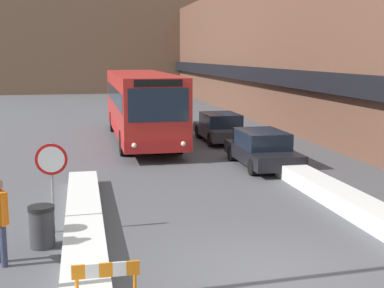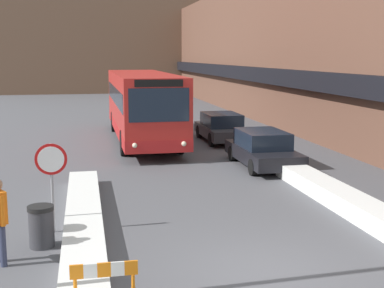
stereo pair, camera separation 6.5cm
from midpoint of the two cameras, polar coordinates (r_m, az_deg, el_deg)
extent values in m
plane|color=#515156|center=(11.05, 8.33, -13.37)|extent=(160.00, 160.00, 0.00)
cube|color=brown|center=(36.18, 10.67, 9.96)|extent=(5.00, 60.00, 9.34)
cube|color=black|center=(35.27, 6.41, 7.44)|extent=(0.50, 60.00, 0.90)
cube|color=brown|center=(64.49, -8.51, 13.33)|extent=(26.00, 8.00, 17.41)
cube|color=silver|center=(12.28, -11.31, -10.11)|extent=(0.90, 12.88, 0.38)
cube|color=red|center=(26.69, -5.26, 4.41)|extent=(2.68, 12.17, 2.91)
cube|color=red|center=(26.82, -5.23, 1.86)|extent=(2.70, 12.19, 0.51)
cube|color=#192333|center=(26.66, -5.28, 5.28)|extent=(2.71, 11.19, 0.80)
cube|color=#192333|center=(20.63, -3.44, 4.16)|extent=(2.36, 0.03, 1.31)
cube|color=black|center=(20.57, -3.46, 6.49)|extent=(1.88, 0.03, 0.28)
sphere|color=#F2EAC6|center=(20.71, -6.04, -0.15)|extent=(0.20, 0.20, 0.20)
sphere|color=#F2EAC6|center=(20.97, -0.78, 0.02)|extent=(0.20, 0.20, 0.20)
cylinder|color=black|center=(23.02, -7.21, 0.13)|extent=(0.28, 1.12, 1.12)
cylinder|color=black|center=(23.32, -1.22, 0.32)|extent=(0.28, 1.12, 1.12)
cylinder|color=black|center=(30.48, -8.28, 2.39)|extent=(0.28, 1.12, 1.12)
cylinder|color=black|center=(30.71, -3.72, 2.52)|extent=(0.28, 1.12, 1.12)
cube|color=black|center=(20.76, 7.66, -1.06)|extent=(1.84, 4.43, 0.52)
cube|color=#192333|center=(20.77, 7.60, 0.55)|extent=(1.62, 2.44, 0.63)
cylinder|color=black|center=(19.84, 11.23, -2.25)|extent=(0.20, 0.60, 0.60)
cylinder|color=black|center=(19.26, 6.62, -2.48)|extent=(0.20, 0.60, 0.60)
cylinder|color=black|center=(22.35, 8.54, -0.86)|extent=(0.20, 0.60, 0.60)
cylinder|color=black|center=(21.84, 4.40, -1.02)|extent=(0.20, 0.60, 0.60)
cube|color=#38383D|center=(26.69, 3.27, 1.38)|extent=(1.88, 4.43, 0.50)
cube|color=#192333|center=(26.72, 3.22, 2.62)|extent=(1.66, 2.44, 0.63)
cylinder|color=black|center=(25.65, 5.91, 0.59)|extent=(0.20, 0.66, 0.66)
cylinder|color=black|center=(25.19, 2.16, 0.48)|extent=(0.20, 0.66, 0.66)
cylinder|color=black|center=(28.25, 4.25, 1.44)|extent=(0.20, 0.66, 0.66)
cylinder|color=black|center=(27.84, 0.84, 1.34)|extent=(0.20, 0.66, 0.66)
cylinder|color=gray|center=(13.34, -14.54, -4.59)|extent=(0.07, 0.07, 2.19)
cylinder|color=red|center=(13.17, -14.68, -1.58)|extent=(0.76, 0.03, 0.76)
cylinder|color=white|center=(13.16, -14.68, -1.60)|extent=(0.62, 0.01, 0.62)
cylinder|color=#333851|center=(11.69, -19.37, -10.17)|extent=(0.13, 0.13, 0.89)
cylinder|color=orange|center=(11.39, -19.43, -6.74)|extent=(0.10, 0.10, 0.63)
cylinder|color=#38383D|center=(12.58, -15.62, -8.68)|extent=(0.56, 0.56, 0.85)
cylinder|color=black|center=(12.45, -15.72, -6.60)|extent=(0.59, 0.59, 0.10)
cube|color=orange|center=(9.03, -12.02, -13.21)|extent=(0.22, 0.04, 0.24)
cube|color=white|center=(9.03, -10.59, -13.16)|extent=(0.22, 0.04, 0.24)
cube|color=orange|center=(9.03, -9.15, -13.11)|extent=(0.22, 0.04, 0.24)
cube|color=white|center=(9.04, -7.73, -13.05)|extent=(0.22, 0.04, 0.24)
cube|color=orange|center=(9.06, -6.30, -12.98)|extent=(0.22, 0.04, 0.24)
camera|label=1|loc=(0.03, -89.88, 0.02)|focal=50.00mm
camera|label=2|loc=(0.03, 90.12, -0.02)|focal=50.00mm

